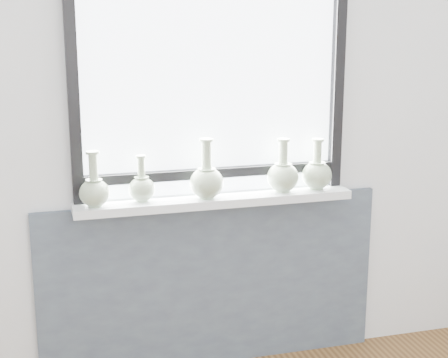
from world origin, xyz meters
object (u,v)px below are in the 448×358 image
object	(u,v)px
vase_b	(142,187)
vase_d	(283,175)
vase_a	(94,190)
vase_c	(207,180)
windowsill	(215,200)
vase_e	(317,173)

from	to	relation	value
vase_b	vase_d	xyz separation A→B (m)	(0.68, -0.01, 0.02)
vase_a	vase_c	world-z (taller)	vase_c
windowsill	vase_c	world-z (taller)	vase_c
vase_d	vase_c	bearing A→B (deg)	-177.45
vase_b	vase_d	bearing A→B (deg)	-1.02
vase_b	vase_c	xyz separation A→B (m)	(0.30, -0.03, 0.02)
vase_a	vase_b	bearing A→B (deg)	8.45
windowsill	vase_a	world-z (taller)	vase_a
vase_b	vase_e	size ratio (longest dim) A/B	0.86
windowsill	vase_d	world-z (taller)	vase_d
windowsill	vase_c	distance (m)	0.12
vase_d	vase_e	bearing A→B (deg)	1.75
vase_a	vase_e	bearing A→B (deg)	1.36
vase_c	vase_d	world-z (taller)	vase_c
vase_a	vase_d	bearing A→B (deg)	1.28
windowsill	vase_e	xyz separation A→B (m)	(0.51, -0.00, 0.10)
vase_d	vase_e	distance (m)	0.18
vase_d	vase_a	bearing A→B (deg)	-178.72
vase_a	vase_b	distance (m)	0.22
vase_a	vase_d	world-z (taller)	vase_d
windowsill	vase_b	distance (m)	0.35
vase_c	windowsill	bearing A→B (deg)	29.93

